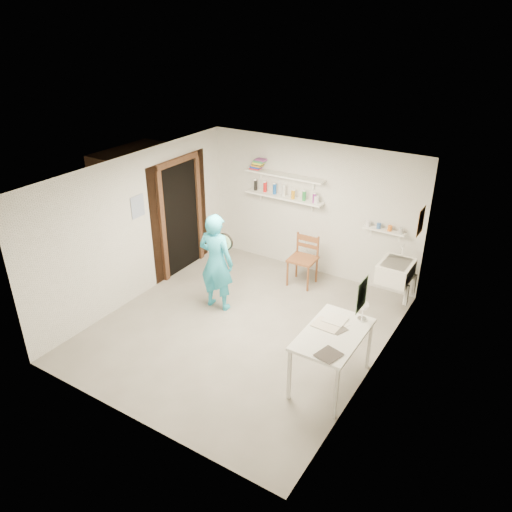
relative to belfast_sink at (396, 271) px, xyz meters
The scene contains 27 objects.
floor 2.54m from the belfast_sink, 135.83° to the right, with size 4.00×4.50×0.02m, color slate.
ceiling 2.98m from the belfast_sink, 135.83° to the right, with size 4.00×4.50×0.02m, color silver.
wall_back 1.90m from the belfast_sink, 162.26° to the left, with size 4.00×0.02×2.40m, color silver.
wall_front 4.36m from the belfast_sink, 113.84° to the right, with size 4.00×0.02×2.40m, color silver.
wall_left 4.16m from the belfast_sink, 155.67° to the right, with size 0.02×4.50×2.40m, color silver.
wall_right 1.79m from the belfast_sink, 81.30° to the right, with size 0.02×4.50×2.40m, color silver.
doorway_recess 3.81m from the belfast_sink, behind, with size 0.02×0.90×2.00m, color black.
corridor_box 4.51m from the belfast_sink, behind, with size 1.40×1.50×2.10m, color brown.
door_lintel 4.01m from the belfast_sink, behind, with size 0.06×1.05×0.10m, color brown.
door_jamb_near 3.91m from the belfast_sink, 162.82° to the right, with size 0.06×0.10×2.00m, color brown.
door_jamb_far 3.74m from the belfast_sink, behind, with size 0.06×0.10×2.00m, color brown.
shelf_lower 2.38m from the belfast_sink, 169.18° to the left, with size 1.50×0.22×0.03m, color white.
shelf_upper 2.52m from the belfast_sink, 169.18° to the left, with size 1.50×0.22×0.03m, color white.
ledge_shelf 0.75m from the belfast_sink, 130.40° to the left, with size 0.70×0.14×0.03m, color white.
poster_left 4.17m from the belfast_sink, 156.18° to the right, with size 0.01×0.28×0.36m, color #334C7F.
poster_right_a 0.89m from the belfast_sink, 22.79° to the left, with size 0.01×0.34×0.42m, color #995933.
poster_right_b 2.40m from the belfast_sink, 83.96° to the right, with size 0.01×0.30×0.38m, color #3F724C.
belfast_sink is the anchor object (origin of this frame).
man 2.80m from the belfast_sink, 150.06° to the right, with size 0.59×0.39×1.61m, color #2AAFD4.
wall_clock 2.71m from the belfast_sink, 153.98° to the right, with size 0.29×0.29×0.04m, color beige.
wooden_chair 1.61m from the belfast_sink, behind, with size 0.45×0.43×0.96m, color brown.
work_table 2.15m from the belfast_sink, 92.96° to the right, with size 0.70×1.16×0.78m, color silver.
desk_lamp 1.69m from the belfast_sink, 87.18° to the right, with size 0.15×0.15×0.15m, color silver.
spray_cans 2.41m from the belfast_sink, 169.18° to the left, with size 1.26×0.06×0.17m.
book_stack 3.05m from the belfast_sink, behind, with size 0.30×0.14×0.20m.
ledge_pots 0.78m from the belfast_sink, 130.40° to the left, with size 0.48×0.07×0.09m.
papers 2.13m from the belfast_sink, 92.96° to the right, with size 0.30×0.22×0.02m.
Camera 1 is at (3.51, -5.24, 4.38)m, focal length 35.00 mm.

